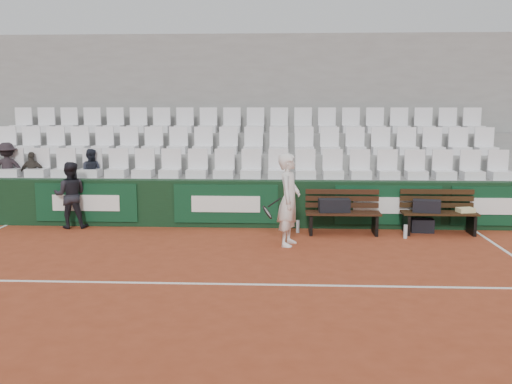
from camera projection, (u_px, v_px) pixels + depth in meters
name	position (u px, v px, depth m)	size (l,w,h in m)	color
ground	(214.00, 284.00, 8.34)	(80.00, 80.00, 0.00)	#993E22
court_baseline	(214.00, 284.00, 8.34)	(18.00, 0.06, 0.01)	white
back_barrier	(239.00, 204.00, 12.20)	(18.00, 0.34, 1.00)	#103119
grandstand_tier_front	(238.00, 199.00, 12.83)	(18.00, 0.95, 1.00)	gray
grandstand_tier_mid	(241.00, 183.00, 13.74)	(18.00, 0.95, 1.45)	gray
grandstand_tier_back	(244.00, 169.00, 14.64)	(18.00, 0.95, 1.90)	gray
grandstand_rear_wall	(245.00, 120.00, 15.07)	(18.00, 0.30, 4.40)	gray
seat_row_front	(237.00, 164.00, 12.54)	(11.90, 0.44, 0.63)	white
seat_row_mid	(240.00, 140.00, 13.40)	(11.90, 0.44, 0.63)	white
seat_row_back	(243.00, 120.00, 14.27)	(11.90, 0.44, 0.63)	silver
bench_left	(343.00, 223.00, 11.54)	(1.50, 0.56, 0.45)	#361D10
bench_right	(439.00, 223.00, 11.54)	(1.50, 0.56, 0.45)	#311E0E
sports_bag_left	(334.00, 205.00, 11.51)	(0.62, 0.27, 0.27)	black
sports_bag_right	(427.00, 206.00, 11.48)	(0.54, 0.25, 0.25)	black
towel	(466.00, 210.00, 11.49)	(0.32, 0.23, 0.09)	beige
sports_bag_ground	(422.00, 225.00, 11.72)	(0.46, 0.28, 0.28)	black
water_bottle_near	(298.00, 226.00, 11.67)	(0.07, 0.07, 0.26)	silver
water_bottle_far	(405.00, 232.00, 11.17)	(0.08, 0.08, 0.27)	silver
tennis_player	(289.00, 200.00, 10.53)	(0.77, 0.70, 1.72)	white
ball_kid	(70.00, 195.00, 12.05)	(0.69, 0.53, 1.41)	black
spectator_a	(6.00, 149.00, 12.79)	(0.78, 0.45, 1.21)	black
spectator_b	(32.00, 154.00, 12.77)	(0.59, 0.24, 1.00)	#37322C
spectator_c	(90.00, 153.00, 12.71)	(0.52, 0.41, 1.07)	#1F222E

